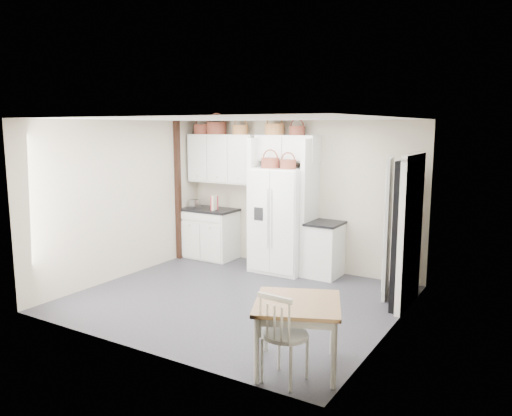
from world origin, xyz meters
The scene contains 29 objects.
floor centered at (0.00, 0.00, 0.00)m, with size 4.50×4.50×0.00m, color #2A2A2E.
ceiling centered at (0.00, 0.00, 2.60)m, with size 4.50×4.50×0.00m, color white.
wall_back centered at (0.00, 2.00, 1.30)m, with size 4.50×4.50×0.00m, color #B8AB8C.
wall_left centered at (-2.25, 0.00, 1.30)m, with size 4.00×4.00×0.00m, color #B8AB8C.
wall_right centered at (2.25, 0.00, 1.30)m, with size 4.00×4.00×0.00m, color #B8AB8C.
refrigerator centered at (-0.15, 1.63, 0.90)m, with size 0.93×0.75×1.80m, color white.
base_cab_left centered at (-1.72, 1.70, 0.46)m, with size 0.99×0.62×0.91m, color white.
base_cab_right centered at (0.65, 1.70, 0.44)m, with size 0.50×0.60×0.88m, color white.
dining_table centered at (1.70, -1.45, 0.36)m, with size 0.86×0.86×0.72m, color brown.
windsor_chair centered at (1.71, -1.75, 0.48)m, with size 0.47×0.42×0.96m, color white.
counter_left centered at (-1.72, 1.70, 0.93)m, with size 1.03×0.66×0.04m, color black.
counter_right centered at (0.65, 1.70, 0.90)m, with size 0.54×0.64×0.04m, color black.
toaster centered at (-2.05, 1.65, 1.03)m, with size 0.22×0.13×0.16m, color silver.
cookbook_red centered at (-1.56, 1.62, 1.09)m, with size 0.04×0.17×0.26m, color #AA2632.
cookbook_cream centered at (-1.55, 1.62, 1.09)m, with size 0.04×0.18×0.27m, color beige.
basket_upper_a centered at (-1.97, 1.83, 2.44)m, with size 0.33×0.33×0.19m, color #5A2918.
basket_upper_b centered at (-1.64, 1.83, 2.46)m, with size 0.38×0.38×0.22m, color #5A2918.
basket_upper_c centered at (-1.11, 1.83, 2.44)m, with size 0.30×0.30×0.17m, color brown.
basket_bridge_a centered at (-0.40, 1.83, 2.45)m, with size 0.35×0.35×0.19m, color brown.
basket_bridge_b centered at (0.04, 1.83, 2.43)m, with size 0.27×0.27×0.16m, color #5A2918.
basket_fridge_a centered at (-0.31, 1.53, 1.88)m, with size 0.32×0.32×0.17m, color #5A2918.
basket_fridge_b centered at (0.03, 1.53, 1.88)m, with size 0.28×0.28×0.15m, color #5A2918.
upper_cabinet centered at (-1.50, 1.83, 1.90)m, with size 1.40×0.34×0.90m, color white.
bridge_cabinet centered at (-0.15, 1.83, 2.12)m, with size 1.12×0.34×0.45m, color white.
fridge_panel_left centered at (-0.66, 1.70, 1.15)m, with size 0.08×0.60×2.30m, color white.
fridge_panel_right centered at (0.36, 1.70, 1.15)m, with size 0.08×0.60×2.30m, color white.
trim_post centered at (-2.20, 1.35, 1.30)m, with size 0.09×0.09×2.60m, color black.
doorway_void centered at (2.16, 1.00, 1.02)m, with size 0.18×0.85×2.05m, color black.
door_slab centered at (1.80, 1.33, 1.02)m, with size 0.80×0.04×2.05m, color white.
Camera 1 is at (3.86, -5.85, 2.49)m, focal length 35.00 mm.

